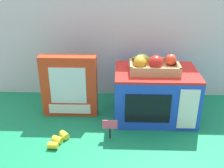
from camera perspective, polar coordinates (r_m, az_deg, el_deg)
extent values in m
plane|color=#147A4C|center=(1.45, 3.20, -6.81)|extent=(1.70, 1.70, 0.00)
cube|color=silver|center=(1.57, 3.33, 10.10)|extent=(1.61, 0.03, 0.73)
cube|color=blue|center=(1.41, 9.18, -2.33)|extent=(0.41, 0.29, 0.25)
cube|color=red|center=(1.36, 9.55, 2.58)|extent=(0.41, 0.29, 0.01)
cube|color=black|center=(1.28, 7.70, -5.32)|extent=(0.22, 0.01, 0.15)
cube|color=white|center=(1.31, 16.06, -5.30)|extent=(0.09, 0.01, 0.21)
cube|color=tan|center=(1.34, 9.02, 3.14)|extent=(0.24, 0.16, 0.02)
cube|color=tan|center=(1.26, 9.46, 2.92)|extent=(0.24, 0.01, 0.02)
cube|color=tan|center=(1.40, 8.75, 5.18)|extent=(0.24, 0.01, 0.02)
cube|color=tan|center=(1.32, 4.10, 4.20)|extent=(0.01, 0.16, 0.02)
cube|color=tan|center=(1.35, 13.97, 3.98)|extent=(0.01, 0.16, 0.02)
sphere|color=#E04228|center=(1.37, 12.54, 5.14)|extent=(0.06, 0.06, 0.06)
sphere|color=orange|center=(1.28, 6.04, 4.42)|extent=(0.06, 0.06, 0.06)
sphere|color=red|center=(1.29, 9.41, 4.54)|extent=(0.07, 0.07, 0.07)
ellipsoid|color=#9EC647|center=(1.36, 6.33, 5.37)|extent=(0.10, 0.08, 0.05)
cube|color=red|center=(1.41, -9.17, -0.43)|extent=(0.29, 0.06, 0.33)
cube|color=silver|center=(1.37, -9.46, -0.40)|extent=(0.19, 0.00, 0.20)
cube|color=white|center=(1.44, -9.08, -5.32)|extent=(0.22, 0.00, 0.05)
cylinder|color=black|center=(1.27, -0.44, -10.54)|extent=(0.01, 0.01, 0.06)
cube|color=#F44C6B|center=(1.24, -0.45, -8.70)|extent=(0.07, 0.00, 0.05)
cylinder|color=yellow|center=(1.29, -10.22, -10.74)|extent=(0.05, 0.05, 0.03)
cylinder|color=yellow|center=(1.27, -11.67, -11.62)|extent=(0.05, 0.05, 0.03)
cylinder|color=yellow|center=(1.24, -12.58, -12.77)|extent=(0.05, 0.04, 0.03)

